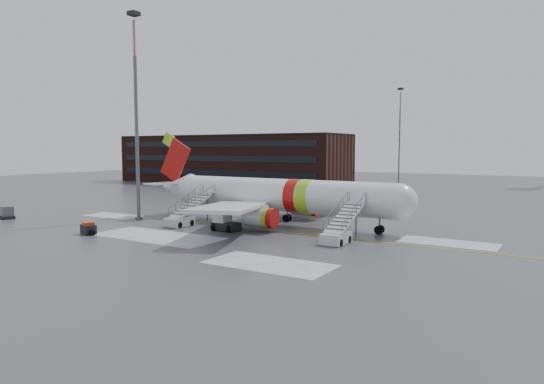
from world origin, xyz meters
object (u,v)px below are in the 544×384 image
Objects in this scene: light_mast_near at (136,114)px; airstair_fwd at (339,231)px; baggage_tractor at (88,229)px; airstair_aft at (184,216)px; pushback_tug at (225,223)px; airliner at (274,195)px; uld_container at (7,213)px.

airstair_fwd is at bearing -1.48° from light_mast_near.
light_mast_near is at bearing 109.02° from baggage_tractor.
airstair_aft is 6.09m from pushback_tug.
pushback_tug is (6.08, -0.22, -0.29)m from airstair_aft.
airliner is 34.41m from uld_container.
light_mast_near reaches higher than airliner.
light_mast_near is (-14.29, 0.93, 12.44)m from pushback_tug.
airliner is 13.22m from airstair_fwd.
airliner is at bearing 24.48° from uld_container.
airliner is 4.55× the size of airstair_aft.
uld_container is at bearing -169.75° from airstair_fwd.
airliner reaches higher than airstair_fwd.
pushback_tug is 29.97m from uld_container.
airliner is at bearing 51.17° from baggage_tractor.
light_mast_near is at bearing 178.52° from airstair_fwd.
light_mast_near is at bearing 176.26° from pushback_tug.
pushback_tug is at bearing -108.02° from airliner.
airstair_fwd is 19.52m from airstair_aft.
airstair_aft is at bearing -5.00° from light_mast_near.
light_mast_near is (14.73, 8.39, 12.48)m from uld_container.
light_mast_near is at bearing 29.67° from uld_container.
pushback_tug is 1.41× the size of uld_container.
airstair_aft is at bearing -141.69° from airliner.
uld_container is at bearing -155.52° from airliner.
airstair_aft is (-8.27, -6.54, -2.35)m from airliner.
light_mast_near is at bearing 175.00° from airstair_aft.
light_mast_near is (-8.21, 0.72, 12.15)m from airstair_aft.
uld_container is 21.06m from light_mast_near.
pushback_tug is 14.24m from baggage_tractor.
airstair_aft is 14.68m from light_mast_near.
uld_container is (-31.22, -14.21, -2.68)m from airliner.
uld_container is at bearing -165.59° from pushback_tug.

